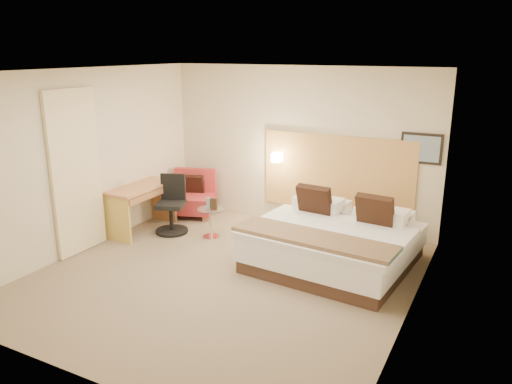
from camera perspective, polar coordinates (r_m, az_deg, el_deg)
The scene contains 20 objects.
floor at distance 6.88m, azimuth -3.52°, elevation -9.53°, with size 4.80×5.00×0.02m, color #7D6B54.
ceiling at distance 6.21m, azimuth -3.95°, elevation 13.73°, with size 4.80×5.00×0.02m, color white.
wall_back at distance 8.61m, azimuth 4.94°, elevation 5.23°, with size 4.80×0.02×2.70m, color beige.
wall_front at distance 4.56m, azimuth -20.26°, elevation -5.64°, with size 4.80×0.02×2.70m, color beige.
wall_left at distance 7.90m, azimuth -18.91°, elevation 3.44°, with size 0.02×5.00×2.70m, color beige.
wall_right at distance 5.61m, azimuth 17.92°, elevation -1.41°, with size 0.02×5.00×2.70m, color beige.
headboard_panel at distance 8.42m, azimuth 9.18°, elevation 2.05°, with size 2.60×0.04×1.30m, color tan.
art_frame at distance 8.01m, azimuth 18.38°, elevation 4.75°, with size 0.62×0.03×0.47m, color black.
art_canvas at distance 7.99m, azimuth 18.36°, elevation 4.73°, with size 0.54×0.01×0.39m, color gray.
lamp_arm at distance 8.70m, azimuth 2.55°, elevation 4.05°, with size 0.02×0.02×0.12m, color silver.
lamp_shade at distance 8.65m, azimuth 2.38°, elevation 3.98°, with size 0.15×0.15×0.15m, color #FFEDC6.
curtain at distance 7.73m, azimuth -19.88°, elevation 2.09°, with size 0.06×0.90×2.42m, color beige.
bottle_a at distance 8.06m, azimuth -5.50°, elevation -1.23°, with size 0.05×0.05×0.17m, color #77A7B8.
bottle_b at distance 8.04m, azimuth -5.23°, elevation -1.27°, with size 0.05×0.05×0.17m, color #96D2E8.
menu_folder at distance 7.96m, azimuth -4.88°, elevation -1.38°, with size 0.11×0.04×0.19m, color #352315.
bed at distance 7.16m, azimuth 8.95°, elevation -5.61°, with size 2.28×2.24×1.04m.
lounge_chair at distance 9.23m, azimuth -7.25°, elevation -0.63°, with size 0.96×0.90×0.83m.
side_table at distance 8.10m, azimuth -5.15°, elevation -3.38°, with size 0.46×0.46×0.48m.
desk at distance 8.49m, azimuth -12.89°, elevation -0.39°, with size 0.59×1.26×0.78m.
desk_chair at distance 8.40m, azimuth -9.61°, elevation -1.95°, with size 0.69×0.69×0.95m.
Camera 1 is at (3.22, -5.31, 2.96)m, focal length 35.00 mm.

